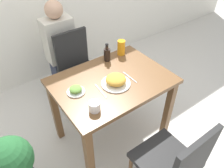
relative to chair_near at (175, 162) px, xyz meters
name	(u,v)px	position (x,y,z in m)	size (l,w,h in m)	color
ground_plane	(112,135)	(0.00, 0.77, -0.50)	(16.00, 16.00, 0.00)	beige
dining_table	(112,91)	(0.00, 0.77, 0.14)	(1.01, 0.73, 0.77)	brown
chair_near	(175,162)	(0.00, 0.00, 0.00)	(0.42, 0.42, 0.88)	black
chair_far	(78,66)	(0.03, 1.48, 0.00)	(0.42, 0.42, 0.88)	black
food_plate	(116,80)	(-0.01, 0.70, 0.31)	(0.25, 0.25, 0.09)	white
side_plate	(76,90)	(-0.33, 0.81, 0.29)	(0.15, 0.15, 0.06)	white
drink_cup	(95,106)	(-0.31, 0.56, 0.31)	(0.09, 0.09, 0.08)	white
juice_glass	(121,48)	(0.32, 1.06, 0.34)	(0.08, 0.08, 0.15)	orange
sauce_bottle	(107,54)	(0.14, 1.05, 0.34)	(0.06, 0.06, 0.19)	black
fork_utensil	(101,91)	(-0.16, 0.70, 0.27)	(0.03, 0.19, 0.00)	silver
spoon_utensil	(130,77)	(0.15, 0.70, 0.27)	(0.01, 0.19, 0.00)	silver
person_figure	(61,49)	(-0.02, 1.81, 0.08)	(0.34, 0.22, 1.17)	#2D3347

